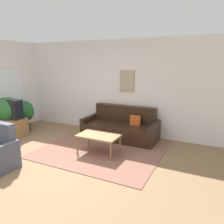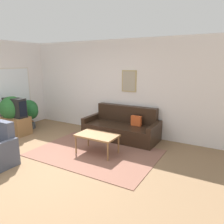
{
  "view_description": "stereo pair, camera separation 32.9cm",
  "coord_description": "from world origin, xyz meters",
  "px_view_note": "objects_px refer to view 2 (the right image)",
  "views": [
    {
      "loc": [
        3.12,
        -2.95,
        2.07
      ],
      "look_at": [
        0.76,
        1.83,
        0.85
      ],
      "focal_mm": 35.0,
      "sensor_mm": 36.0,
      "label": 1
    },
    {
      "loc": [
        3.41,
        -2.79,
        2.07
      ],
      "look_at": [
        0.76,
        1.83,
        0.85
      ],
      "focal_mm": 35.0,
      "sensor_mm": 36.0,
      "label": 2
    }
  ],
  "objects_px": {
    "couch": "(122,128)",
    "coffee_table": "(97,136)",
    "potted_plant_tall": "(12,109)",
    "tv": "(15,108)"
  },
  "relations": [
    {
      "from": "coffee_table",
      "to": "tv",
      "type": "bearing_deg",
      "value": -179.95
    },
    {
      "from": "couch",
      "to": "coffee_table",
      "type": "distance_m",
      "value": 1.23
    },
    {
      "from": "coffee_table",
      "to": "couch",
      "type": "bearing_deg",
      "value": 89.33
    },
    {
      "from": "tv",
      "to": "coffee_table",
      "type": "bearing_deg",
      "value": 0.05
    },
    {
      "from": "potted_plant_tall",
      "to": "couch",
      "type": "bearing_deg",
      "value": 22.65
    },
    {
      "from": "couch",
      "to": "tv",
      "type": "distance_m",
      "value": 3.14
    },
    {
      "from": "couch",
      "to": "coffee_table",
      "type": "xyz_separation_m",
      "value": [
        -0.01,
        -1.22,
        0.12
      ]
    },
    {
      "from": "couch",
      "to": "potted_plant_tall",
      "type": "xyz_separation_m",
      "value": [
        -2.95,
        -1.23,
        0.45
      ]
    },
    {
      "from": "coffee_table",
      "to": "potted_plant_tall",
      "type": "relative_size",
      "value": 0.84
    },
    {
      "from": "tv",
      "to": "potted_plant_tall",
      "type": "height_order",
      "value": "potted_plant_tall"
    }
  ]
}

